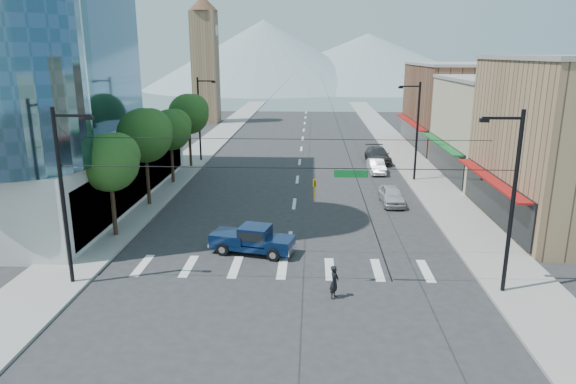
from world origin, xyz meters
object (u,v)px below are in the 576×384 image
Objects in this scene: pedestrian at (334,282)px; parked_car_mid at (376,166)px; pickup_truck at (252,239)px; parked_car_near at (392,195)px; parked_car_far at (378,155)px.

pedestrian reaches higher than parked_car_mid.
pedestrian is at bearing -37.35° from pickup_truck.
pedestrian is 16.97m from parked_car_near.
pickup_truck is at bearing -116.16° from parked_car_mid.
parked_car_far is at bearing 80.10° from parked_car_mid.
parked_car_far is (10.53, 26.50, -0.06)m from pickup_truck.
pedestrian is at bearing -102.48° from parked_car_mid.
pickup_truck reaches higher than pedestrian.
pedestrian is at bearing -108.89° from parked_car_near.
parked_car_mid is 5.10m from parked_car_far.
pickup_truck is 7.22m from pedestrian.
parked_car_mid is at bearing 88.17° from parked_car_near.
pedestrian is 0.41× the size of parked_car_mid.
parked_car_near is 1.02× the size of parked_car_mid.
parked_car_far is (5.91, 32.06, -0.02)m from pedestrian.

